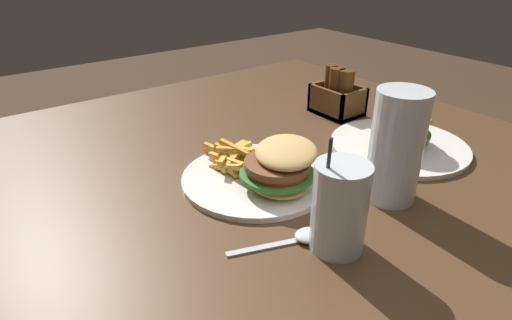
{
  "coord_description": "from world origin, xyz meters",
  "views": [
    {
      "loc": [
        0.45,
        -0.47,
        1.11
      ],
      "look_at": [
        -0.08,
        -0.07,
        0.77
      ],
      "focal_mm": 30.0,
      "sensor_mm": 36.0,
      "label": 1
    }
  ],
  "objects_px": {
    "juice_glass": "(339,211)",
    "condiment_caddy": "(337,96)",
    "beer_glass": "(396,151)",
    "spoon": "(305,237)",
    "meal_plate_far": "(400,137)",
    "meal_plate_near": "(267,170)"
  },
  "relations": [
    {
      "from": "juice_glass",
      "to": "condiment_caddy",
      "type": "relative_size",
      "value": 1.51
    },
    {
      "from": "beer_glass",
      "to": "spoon",
      "type": "height_order",
      "value": "beer_glass"
    },
    {
      "from": "juice_glass",
      "to": "condiment_caddy",
      "type": "xyz_separation_m",
      "value": [
        -0.36,
        0.38,
        -0.01
      ]
    },
    {
      "from": "meal_plate_near",
      "to": "meal_plate_far",
      "type": "height_order",
      "value": "same"
    },
    {
      "from": "beer_glass",
      "to": "spoon",
      "type": "bearing_deg",
      "value": -89.37
    },
    {
      "from": "meal_plate_near",
      "to": "meal_plate_far",
      "type": "distance_m",
      "value": 0.31
    },
    {
      "from": "meal_plate_near",
      "to": "spoon",
      "type": "xyz_separation_m",
      "value": [
        0.16,
        -0.05,
        -0.02
      ]
    },
    {
      "from": "condiment_caddy",
      "to": "beer_glass",
      "type": "bearing_deg",
      "value": -33.36
    },
    {
      "from": "meal_plate_far",
      "to": "condiment_caddy",
      "type": "xyz_separation_m",
      "value": [
        -0.22,
        0.04,
        0.02
      ]
    },
    {
      "from": "meal_plate_near",
      "to": "beer_glass",
      "type": "relative_size",
      "value": 1.45
    },
    {
      "from": "spoon",
      "to": "condiment_caddy",
      "type": "height_order",
      "value": "condiment_caddy"
    },
    {
      "from": "juice_glass",
      "to": "meal_plate_far",
      "type": "xyz_separation_m",
      "value": [
        -0.14,
        0.34,
        -0.03
      ]
    },
    {
      "from": "meal_plate_far",
      "to": "beer_glass",
      "type": "bearing_deg",
      "value": -58.08
    },
    {
      "from": "juice_glass",
      "to": "condiment_caddy",
      "type": "bearing_deg",
      "value": 133.69
    },
    {
      "from": "meal_plate_near",
      "to": "meal_plate_far",
      "type": "xyz_separation_m",
      "value": [
        0.05,
        0.31,
        -0.0
      ]
    },
    {
      "from": "juice_glass",
      "to": "condiment_caddy",
      "type": "distance_m",
      "value": 0.53
    },
    {
      "from": "spoon",
      "to": "meal_plate_far",
      "type": "xyz_separation_m",
      "value": [
        -0.11,
        0.36,
        0.02
      ]
    },
    {
      "from": "condiment_caddy",
      "to": "meal_plate_far",
      "type": "bearing_deg",
      "value": -11.15
    },
    {
      "from": "juice_glass",
      "to": "meal_plate_far",
      "type": "height_order",
      "value": "juice_glass"
    },
    {
      "from": "beer_glass",
      "to": "spoon",
      "type": "distance_m",
      "value": 0.21
    },
    {
      "from": "meal_plate_far",
      "to": "condiment_caddy",
      "type": "height_order",
      "value": "condiment_caddy"
    },
    {
      "from": "beer_glass",
      "to": "condiment_caddy",
      "type": "bearing_deg",
      "value": 146.64
    }
  ]
}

